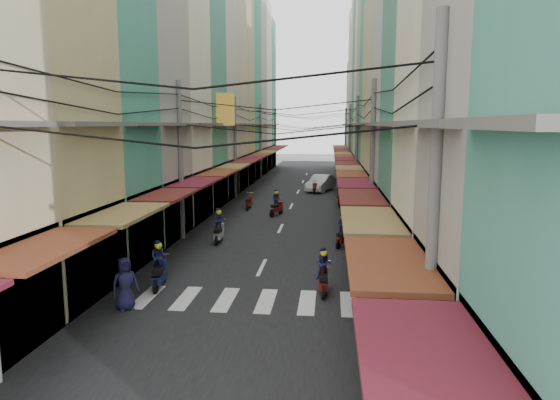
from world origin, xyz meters
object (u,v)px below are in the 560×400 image
Objects in this scene: bicycle at (397,260)px; white_car at (321,191)px; market_umbrella at (463,237)px; traffic_sign at (398,210)px.

white_car is at bearing 1.22° from bicycle.
white_car is at bearing 100.38° from market_umbrella.
white_car is 3.06× the size of bicycle.
bicycle is 0.64× the size of market_umbrella.
bicycle is 2.30m from traffic_sign.
traffic_sign is at bearing -62.88° from white_car.
traffic_sign is (-1.43, 5.25, -0.04)m from market_umbrella.
market_umbrella is at bearing -74.74° from traffic_sign.
market_umbrella reaches higher than bicycle.
market_umbrella is 5.44m from traffic_sign.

